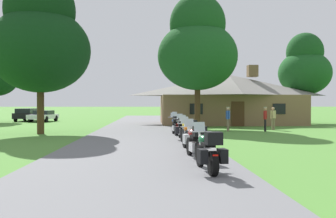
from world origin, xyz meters
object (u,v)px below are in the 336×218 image
object	(u,v)px
motorcycle_orange_third_in_row	(190,137)
parked_black_suv_far_left	(28,114)
bystander_red_shirt_near_lodge	(265,118)
bystander_tan_shirt_beside_signpost	(273,117)
motorcycle_blue_sixth_in_row	(175,125)
tree_left_near	(40,39)
motorcycle_yellow_fourth_in_row	(188,132)
tree_right_of_lodge	(305,67)
motorcycle_white_fifth_in_row	(181,129)
motorcycle_red_second_in_row	(195,142)
tree_by_lodge_front	(198,47)
motorcycle_green_nearest_to_camera	(208,152)
motorcycle_white_farthest_in_row	(176,123)
bystander_blue_shirt_by_tree	(228,118)
parked_white_sedan_far_left	(43,116)

from	to	relation	value
motorcycle_orange_third_in_row	parked_black_suv_far_left	xyz separation A→B (m)	(-15.07, 27.61, 0.17)
bystander_red_shirt_near_lodge	bystander_tan_shirt_beside_signpost	world-z (taller)	bystander_red_shirt_near_lodge
motorcycle_blue_sixth_in_row	tree_left_near	bearing A→B (deg)	164.42
motorcycle_yellow_fourth_in_row	motorcycle_blue_sixth_in_row	size ratio (longest dim) A/B	0.99
motorcycle_blue_sixth_in_row	bystander_red_shirt_near_lodge	world-z (taller)	bystander_red_shirt_near_lodge
motorcycle_yellow_fourth_in_row	tree_right_of_lodge	xyz separation A→B (m)	(13.61, 19.55, 4.96)
motorcycle_orange_third_in_row	motorcycle_white_fifth_in_row	size ratio (longest dim) A/B	1.00
motorcycle_red_second_in_row	bystander_red_shirt_near_lodge	world-z (taller)	bystander_red_shirt_near_lodge
tree_by_lodge_front	bystander_red_shirt_near_lodge	bearing A→B (deg)	-35.54
motorcycle_red_second_in_row	parked_black_suv_far_left	distance (m)	33.36
motorcycle_green_nearest_to_camera	tree_right_of_lodge	distance (m)	30.39
motorcycle_yellow_fourth_in_row	motorcycle_white_fifth_in_row	xyz separation A→B (m)	(-0.11, 2.44, 0.00)
motorcycle_yellow_fourth_in_row	bystander_red_shirt_near_lodge	distance (m)	10.54
motorcycle_white_farthest_in_row	tree_by_lodge_front	bearing A→B (deg)	62.25
bystander_red_shirt_near_lodge	tree_right_of_lodge	world-z (taller)	tree_right_of_lodge
motorcycle_yellow_fourth_in_row	motorcycle_white_fifth_in_row	distance (m)	2.44
bystander_red_shirt_near_lodge	bystander_tan_shirt_beside_signpost	bearing A→B (deg)	163.56
tree_right_of_lodge	bystander_blue_shirt_by_tree	bearing A→B (deg)	-132.69
bystander_tan_shirt_beside_signpost	parked_white_sedan_far_left	bearing A→B (deg)	110.60
bystander_tan_shirt_beside_signpost	parked_black_suv_far_left	size ratio (longest dim) A/B	0.36
motorcycle_green_nearest_to_camera	bystander_tan_shirt_beside_signpost	bearing A→B (deg)	60.79
bystander_blue_shirt_by_tree	parked_white_sedan_far_left	xyz separation A→B (m)	(-16.76, 14.94, -0.31)
motorcycle_yellow_fourth_in_row	bystander_red_shirt_near_lodge	xyz separation A→B (m)	(6.20, 8.52, 0.34)
motorcycle_red_second_in_row	motorcycle_yellow_fourth_in_row	bearing A→B (deg)	80.52
motorcycle_white_fifth_in_row	bystander_red_shirt_near_lodge	distance (m)	8.77
motorcycle_green_nearest_to_camera	motorcycle_orange_third_in_row	xyz separation A→B (m)	(0.04, 4.72, 0.00)
motorcycle_white_fifth_in_row	tree_left_near	bearing A→B (deg)	151.53
motorcycle_orange_third_in_row	tree_left_near	bearing A→B (deg)	124.94
motorcycle_white_fifth_in_row	parked_white_sedan_far_left	world-z (taller)	motorcycle_white_fifth_in_row
parked_white_sedan_far_left	tree_by_lodge_front	bearing A→B (deg)	-31.01
motorcycle_white_farthest_in_row	bystander_red_shirt_near_lodge	xyz separation A→B (m)	(6.23, 0.87, 0.33)
motorcycle_white_farthest_in_row	parked_black_suv_far_left	size ratio (longest dim) A/B	0.45
bystander_blue_shirt_by_tree	tree_right_of_lodge	bearing A→B (deg)	-19.09
parked_white_sedan_far_left	parked_black_suv_far_left	bearing A→B (deg)	151.89
tree_by_lodge_front	parked_white_sedan_far_left	distance (m)	20.08
motorcycle_blue_sixth_in_row	tree_left_near	distance (m)	10.11
parked_black_suv_far_left	motorcycle_white_farthest_in_row	bearing A→B (deg)	-48.43
motorcycle_white_farthest_in_row	bystander_tan_shirt_beside_signpost	world-z (taller)	bystander_tan_shirt_beside_signpost
motorcycle_white_fifth_in_row	motorcycle_orange_third_in_row	bearing A→B (deg)	-91.01
motorcycle_red_second_in_row	motorcycle_orange_third_in_row	xyz separation A→B (m)	(0.08, 2.19, -0.01)
bystander_tan_shirt_beside_signpost	tree_left_near	distance (m)	16.84
motorcycle_blue_sixth_in_row	motorcycle_white_farthest_in_row	size ratio (longest dim) A/B	1.00
motorcycle_white_farthest_in_row	tree_by_lodge_front	xyz separation A→B (m)	(1.93, 3.94, 5.64)
tree_by_lodge_front	parked_black_suv_far_left	bearing A→B (deg)	141.42
tree_right_of_lodge	parked_white_sedan_far_left	world-z (taller)	tree_right_of_lodge
motorcycle_yellow_fourth_in_row	motorcycle_blue_sixth_in_row	xyz separation A→B (m)	(-0.24, 5.17, 0.01)
motorcycle_green_nearest_to_camera	motorcycle_yellow_fourth_in_row	world-z (taller)	same
motorcycle_red_second_in_row	bystander_blue_shirt_by_tree	xyz separation A→B (m)	(3.91, 13.31, 0.33)
bystander_blue_shirt_by_tree	tree_by_lodge_front	size ratio (longest dim) A/B	0.16
motorcycle_orange_third_in_row	motorcycle_white_fifth_in_row	world-z (taller)	same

